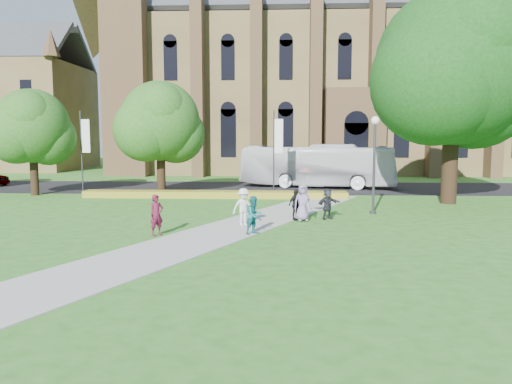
# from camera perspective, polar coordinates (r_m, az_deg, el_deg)

# --- Properties ---
(ground) EXTENTS (160.00, 160.00, 0.00)m
(ground) POSITION_cam_1_polar(r_m,az_deg,el_deg) (21.08, -3.99, -5.06)
(ground) COLOR #2B641E
(ground) RESTS_ON ground
(road) EXTENTS (160.00, 10.00, 0.02)m
(road) POSITION_cam_1_polar(r_m,az_deg,el_deg) (40.81, -0.69, 0.52)
(road) COLOR black
(road) RESTS_ON ground
(footpath) EXTENTS (15.58, 28.54, 0.04)m
(footpath) POSITION_cam_1_polar(r_m,az_deg,el_deg) (22.05, -3.68, -4.49)
(footpath) COLOR #B2B2A8
(footpath) RESTS_ON ground
(flower_hedge) EXTENTS (18.00, 1.40, 0.45)m
(flower_hedge) POSITION_cam_1_polar(r_m,az_deg,el_deg) (34.24, -4.73, -0.27)
(flower_hedge) COLOR gold
(flower_hedge) RESTS_ON ground
(cathedral) EXTENTS (52.60, 18.25, 28.00)m
(cathedral) POSITION_cam_1_polar(r_m,az_deg,el_deg) (61.36, 10.13, 14.53)
(cathedral) COLOR olive
(cathedral) RESTS_ON ground
(streetlamp) EXTENTS (0.44, 0.44, 5.24)m
(streetlamp) POSITION_cam_1_polar(r_m,az_deg,el_deg) (27.50, 13.38, 4.37)
(streetlamp) COLOR #38383D
(streetlamp) RESTS_ON ground
(large_tree) EXTENTS (9.60, 9.60, 13.20)m
(large_tree) POSITION_cam_1_polar(r_m,az_deg,el_deg) (33.50, 21.68, 13.12)
(large_tree) COLOR #332114
(large_tree) RESTS_ON ground
(street_tree_0) EXTENTS (5.20, 5.20, 7.50)m
(street_tree_0) POSITION_cam_1_polar(r_m,az_deg,el_deg) (38.69, -24.23, 6.86)
(street_tree_0) COLOR #332114
(street_tree_0) RESTS_ON ground
(street_tree_1) EXTENTS (5.60, 5.60, 8.05)m
(street_tree_1) POSITION_cam_1_polar(r_m,az_deg,el_deg) (36.04, -10.91, 7.93)
(street_tree_1) COLOR #332114
(street_tree_1) RESTS_ON ground
(banner_pole_0) EXTENTS (0.70, 0.10, 6.00)m
(banner_pole_0) POSITION_cam_1_polar(r_m,az_deg,el_deg) (35.73, 2.23, 5.11)
(banner_pole_0) COLOR #38383D
(banner_pole_0) RESTS_ON ground
(banner_pole_1) EXTENTS (0.70, 0.10, 6.00)m
(banner_pole_1) POSITION_cam_1_polar(r_m,az_deg,el_deg) (38.50, -19.17, 4.85)
(banner_pole_1) COLOR #38383D
(banner_pole_1) RESTS_ON ground
(tour_coach) EXTENTS (12.95, 5.74, 3.51)m
(tour_coach) POSITION_cam_1_polar(r_m,az_deg,el_deg) (41.09, 7.09, 2.98)
(tour_coach) COLOR white
(tour_coach) RESTS_ON road
(pedestrian_0) EXTENTS (0.73, 0.73, 1.71)m
(pedestrian_0) POSITION_cam_1_polar(r_m,az_deg,el_deg) (21.37, -11.30, -2.57)
(pedestrian_0) COLOR #56132A
(pedestrian_0) RESTS_ON footpath
(pedestrian_1) EXTENTS (0.99, 0.99, 1.62)m
(pedestrian_1) POSITION_cam_1_polar(r_m,az_deg,el_deg) (21.17, -0.19, -2.66)
(pedestrian_1) COLOR #166770
(pedestrian_1) RESTS_ON footpath
(pedestrian_2) EXTENTS (1.28, 1.07, 1.72)m
(pedestrian_2) POSITION_cam_1_polar(r_m,az_deg,el_deg) (23.31, -1.43, -1.70)
(pedestrian_2) COLOR silver
(pedestrian_2) RESTS_ON footpath
(pedestrian_3) EXTENTS (0.90, 0.88, 1.52)m
(pedestrian_3) POSITION_cam_1_polar(r_m,az_deg,el_deg) (24.88, 4.54, -1.43)
(pedestrian_3) COLOR black
(pedestrian_3) RESTS_ON footpath
(pedestrian_4) EXTENTS (0.99, 0.77, 1.79)m
(pedestrian_4) POSITION_cam_1_polar(r_m,az_deg,el_deg) (24.62, 5.36, -1.21)
(pedestrian_4) COLOR gray
(pedestrian_4) RESTS_ON footpath
(pedestrian_5) EXTENTS (1.41, 1.23, 1.54)m
(pedestrian_5) POSITION_cam_1_polar(r_m,az_deg,el_deg) (25.35, 8.18, -1.31)
(pedestrian_5) COLOR #26272E
(pedestrian_5) RESTS_ON footpath
(parasol) EXTENTS (0.98, 0.98, 0.74)m
(parasol) POSITION_cam_1_polar(r_m,az_deg,el_deg) (24.59, 5.80, 1.73)
(parasol) COLOR #EDA7AD
(parasol) RESTS_ON pedestrian_4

